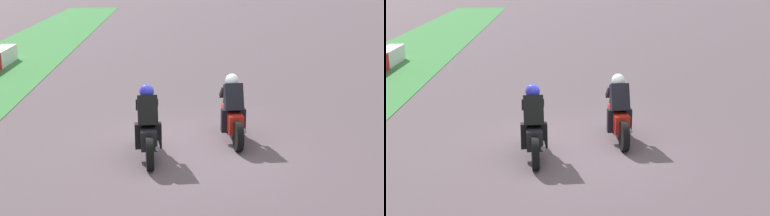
# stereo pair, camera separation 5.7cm
# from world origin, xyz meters

# --- Properties ---
(ground_plane) EXTENTS (120.00, 120.00, 0.00)m
(ground_plane) POSITION_xyz_m (0.00, 0.00, 0.00)
(ground_plane) COLOR #54454D
(rider_lane_a) EXTENTS (2.04, 0.55, 1.51)m
(rider_lane_a) POSITION_xyz_m (0.42, -1.02, 0.62)
(rider_lane_a) COLOR black
(rider_lane_a) RESTS_ON ground_plane
(rider_lane_b) EXTENTS (2.04, 0.55, 1.51)m
(rider_lane_b) POSITION_xyz_m (-0.54, 0.84, 0.62)
(rider_lane_b) COLOR black
(rider_lane_b) RESTS_ON ground_plane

